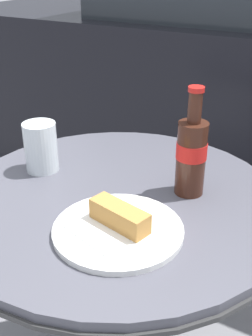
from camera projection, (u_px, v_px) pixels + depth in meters
The scene contains 4 objects.
bistro_table at pixel (118, 249), 1.00m from camera, with size 0.74×0.74×0.69m.
cola_bottle_left at pixel (191, 154), 0.90m from camera, with size 0.07×0.07×0.24m.
drinking_glass at pixel (41, 149), 1.01m from camera, with size 0.08×0.08×0.12m.
lunch_plate_near at pixel (118, 227), 0.80m from camera, with size 0.25×0.25×0.06m.
Camera 1 is at (0.42, -0.69, 1.17)m, focal length 45.00 mm.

